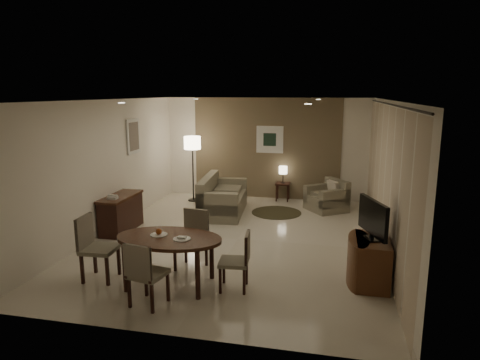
% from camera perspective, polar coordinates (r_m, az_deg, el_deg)
% --- Properties ---
extents(room_shell, '(5.50, 7.00, 2.70)m').
position_cam_1_polar(room_shell, '(8.55, 0.29, 1.58)').
color(room_shell, beige).
rests_on(room_shell, ground).
extents(taupe_accent, '(3.96, 0.03, 2.70)m').
position_cam_1_polar(taupe_accent, '(11.55, 3.50, 4.20)').
color(taupe_accent, brown).
rests_on(taupe_accent, wall_back).
extents(curtain_wall, '(0.08, 6.70, 2.58)m').
position_cam_1_polar(curtain_wall, '(8.03, 18.71, 0.08)').
color(curtain_wall, beige).
rests_on(curtain_wall, wall_right).
extents(curtain_rod, '(0.03, 6.80, 0.03)m').
position_cam_1_polar(curtain_rod, '(7.88, 19.34, 9.51)').
color(curtain_rod, black).
rests_on(curtain_rod, wall_right).
extents(art_back_frame, '(0.72, 0.03, 0.72)m').
position_cam_1_polar(art_back_frame, '(11.48, 3.99, 5.41)').
color(art_back_frame, silver).
rests_on(art_back_frame, wall_back).
extents(art_back_canvas, '(0.34, 0.01, 0.34)m').
position_cam_1_polar(art_back_canvas, '(11.46, 3.98, 5.40)').
color(art_back_canvas, black).
rests_on(art_back_canvas, wall_back).
extents(art_left_frame, '(0.03, 0.60, 0.80)m').
position_cam_1_polar(art_left_frame, '(10.13, -14.03, 5.68)').
color(art_left_frame, silver).
rests_on(art_left_frame, wall_left).
extents(art_left_canvas, '(0.01, 0.46, 0.64)m').
position_cam_1_polar(art_left_canvas, '(10.12, -13.95, 5.68)').
color(art_left_canvas, gray).
rests_on(art_left_canvas, wall_left).
extents(downlight_nl, '(0.10, 0.10, 0.01)m').
position_cam_1_polar(downlight_nl, '(6.81, -15.53, 9.88)').
color(downlight_nl, white).
rests_on(downlight_nl, ceiling).
extents(downlight_nr, '(0.10, 0.10, 0.01)m').
position_cam_1_polar(downlight_nr, '(6.04, 9.08, 9.98)').
color(downlight_nr, white).
rests_on(downlight_nr, ceiling).
extents(downlight_fl, '(0.10, 0.10, 0.01)m').
position_cam_1_polar(downlight_fl, '(10.13, -5.91, 10.69)').
color(downlight_fl, white).
rests_on(downlight_fl, ceiling).
extents(downlight_fr, '(0.10, 0.10, 0.01)m').
position_cam_1_polar(downlight_fr, '(9.64, 10.40, 10.52)').
color(downlight_fr, white).
rests_on(downlight_fr, ceiling).
extents(console_desk, '(0.48, 1.20, 0.75)m').
position_cam_1_polar(console_desk, '(9.24, -15.57, -4.28)').
color(console_desk, '#4D2A18').
rests_on(console_desk, floor).
extents(telephone, '(0.20, 0.14, 0.09)m').
position_cam_1_polar(telephone, '(8.88, -16.62, -2.15)').
color(telephone, white).
rests_on(telephone, console_desk).
extents(tv_cabinet, '(0.48, 0.90, 0.70)m').
position_cam_1_polar(tv_cabinet, '(6.83, 17.13, -10.32)').
color(tv_cabinet, brown).
rests_on(tv_cabinet, floor).
extents(flat_tv, '(0.36, 0.85, 0.60)m').
position_cam_1_polar(flat_tv, '(6.62, 17.31, -4.92)').
color(flat_tv, black).
rests_on(flat_tv, tv_cabinet).
extents(dining_table, '(1.60, 1.00, 0.75)m').
position_cam_1_polar(dining_table, '(6.57, -9.35, -10.62)').
color(dining_table, '#4D2A18').
rests_on(dining_table, floor).
extents(chair_near, '(0.53, 0.53, 0.92)m').
position_cam_1_polar(chair_near, '(6.02, -12.14, -12.00)').
color(chair_near, gray).
rests_on(chair_near, floor).
extents(chair_far, '(0.52, 0.52, 0.95)m').
position_cam_1_polar(chair_far, '(7.06, -6.60, -8.04)').
color(chair_far, gray).
rests_on(chair_far, floor).
extents(chair_left, '(0.52, 0.52, 1.01)m').
position_cam_1_polar(chair_left, '(6.96, -18.19, -8.64)').
color(chair_left, gray).
rests_on(chair_left, floor).
extents(chair_right, '(0.46, 0.46, 0.86)m').
position_cam_1_polar(chair_right, '(6.33, -0.84, -10.77)').
color(chair_right, gray).
rests_on(chair_right, floor).
extents(plate_a, '(0.26, 0.26, 0.02)m').
position_cam_1_polar(plate_a, '(6.54, -10.77, -7.19)').
color(plate_a, white).
rests_on(plate_a, dining_table).
extents(plate_b, '(0.26, 0.26, 0.02)m').
position_cam_1_polar(plate_b, '(6.31, -7.76, -7.79)').
color(plate_b, white).
rests_on(plate_b, dining_table).
extents(fruit_apple, '(0.09, 0.09, 0.09)m').
position_cam_1_polar(fruit_apple, '(6.53, -10.79, -6.75)').
color(fruit_apple, '#AD4713').
rests_on(fruit_apple, plate_a).
extents(napkin, '(0.12, 0.08, 0.03)m').
position_cam_1_polar(napkin, '(6.31, -7.76, -7.60)').
color(napkin, white).
rests_on(napkin, plate_b).
extents(round_rug, '(1.19, 1.19, 0.01)m').
position_cam_1_polar(round_rug, '(10.33, 4.88, -4.34)').
color(round_rug, '#3D3922').
rests_on(round_rug, floor).
extents(sofa, '(1.94, 1.10, 0.88)m').
position_cam_1_polar(sofa, '(10.18, -2.24, -2.02)').
color(sofa, gray).
rests_on(sofa, floor).
extents(armchair, '(1.14, 1.15, 0.75)m').
position_cam_1_polar(armchair, '(10.61, 11.45, -2.04)').
color(armchair, gray).
rests_on(armchair, floor).
extents(side_table, '(0.37, 0.37, 0.47)m').
position_cam_1_polar(side_table, '(11.45, 5.71, -1.56)').
color(side_table, black).
rests_on(side_table, floor).
extents(table_lamp, '(0.22, 0.22, 0.50)m').
position_cam_1_polar(table_lamp, '(11.35, 5.76, 0.84)').
color(table_lamp, '#FFEAC1').
rests_on(table_lamp, side_table).
extents(floor_lamp, '(0.43, 0.43, 1.72)m').
position_cam_1_polar(floor_lamp, '(11.31, -6.30, 1.47)').
color(floor_lamp, '#FFE5B7').
rests_on(floor_lamp, floor).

